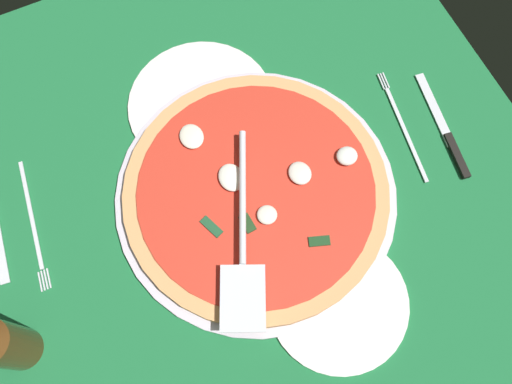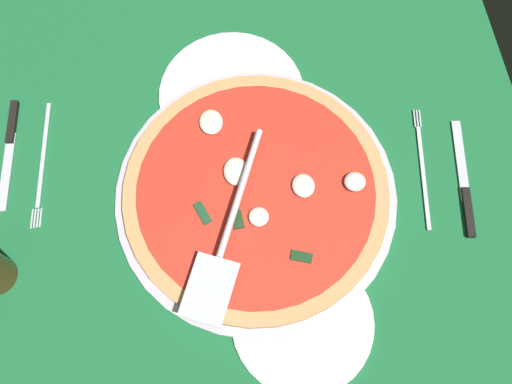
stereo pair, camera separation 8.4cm
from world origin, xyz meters
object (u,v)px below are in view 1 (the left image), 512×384
Objects in this scene: pizza at (256,192)px; pizza_server at (243,241)px; dinner_plate_right at (338,303)px; place_setting_far at (425,131)px; place_setting_near at (13,219)px; dinner_plate_left at (201,105)px.

pizza is 8.89cm from pizza_server.
dinner_plate_right is 31.48cm from place_setting_far.
place_setting_near is at bearing -129.52° from dinner_plate_right.
dinner_plate_left is at bearing 106.52° from place_setting_near.
place_setting_far is at bearing 57.74° from dinner_plate_left.
pizza_server is (-13.11, -8.98, 4.20)cm from dinner_plate_right.
dinner_plate_left is 25.35cm from pizza_server.
dinner_plate_left is 0.59× the size of pizza.
place_setting_near is (-12.15, -35.00, -1.79)cm from pizza.
dinner_plate_left is at bearing 66.23° from place_setting_far.
dinner_plate_right is 16.43cm from pizza_server.
place_setting_far reaches higher than dinner_plate_right.
pizza is at bearing 77.48° from place_setting_near.
pizza_server reaches higher than dinner_plate_right.
dinner_plate_right is (37.82, 5.18, 0.00)cm from dinner_plate_left.
dinner_plate_right is at bearing 10.67° from pizza.
pizza_server is at bearing -145.58° from dinner_plate_right.
pizza_server reaches higher than pizza.
pizza is (-19.81, -3.73, 1.65)cm from dinner_plate_right.
place_setting_near is (-31.96, -38.73, -0.14)cm from dinner_plate_right.
pizza reaches higher than dinner_plate_right.
place_setting_far is at bearing 87.33° from pizza.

